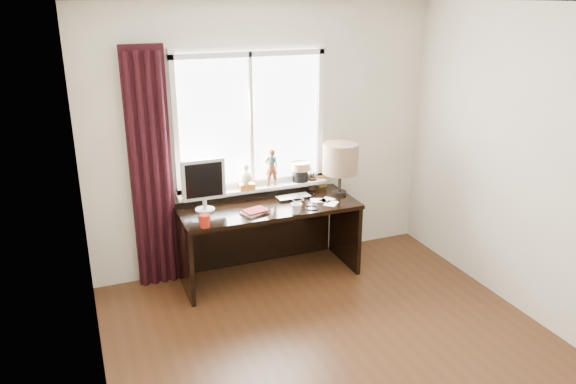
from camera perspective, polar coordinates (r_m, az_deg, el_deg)
name	(u,v)px	position (r m, az deg, el deg)	size (l,w,h in m)	color
floor	(356,369)	(4.43, 6.88, -17.40)	(3.50, 4.00, 0.00)	#472614
ceiling	(373,3)	(3.55, 8.66, 18.46)	(3.50, 4.00, 0.00)	white
wall_back	(265,139)	(5.54, -2.38, 5.41)	(3.50, 2.60, 0.00)	beige
wall_left	(89,248)	(3.36, -19.55, -5.41)	(4.00, 2.60, 0.00)	beige
wall_right	(561,177)	(4.86, 26.03, 1.35)	(4.00, 2.60, 0.00)	beige
laptop	(293,197)	(5.51, 0.56, -0.52)	(0.33, 0.21, 0.03)	silver
mug	(296,208)	(5.12, 0.85, -1.65)	(0.10, 0.10, 0.10)	white
red_cup	(205,221)	(4.88, -8.45, -2.93)	(0.08, 0.08, 0.11)	#9E1A0D
window	(254,140)	(5.46, -3.50, 5.27)	(1.52, 0.20, 1.40)	white
curtain	(151,172)	(5.26, -13.74, 1.96)	(0.38, 0.09, 2.25)	black
desk	(265,225)	(5.52, -2.31, -3.35)	(1.70, 0.70, 0.75)	black
monitor	(204,182)	(5.17, -8.57, 1.01)	(0.40, 0.18, 0.49)	beige
notebook_stack	(255,211)	(5.15, -3.41, -1.98)	(0.27, 0.24, 0.03)	beige
brush_holder	(312,183)	(5.76, 2.47, 0.89)	(0.09, 0.09, 0.25)	black
icon_frame	(322,181)	(5.82, 3.51, 1.09)	(0.10, 0.02, 0.13)	gold
table_lamp	(340,159)	(5.54, 5.35, 3.34)	(0.35, 0.35, 0.52)	black
loose_papers	(325,201)	(5.44, 3.82, -0.94)	(0.27, 0.29, 0.00)	white
desk_cables	(306,201)	(5.43, 1.82, -0.92)	(0.36, 0.50, 0.01)	black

